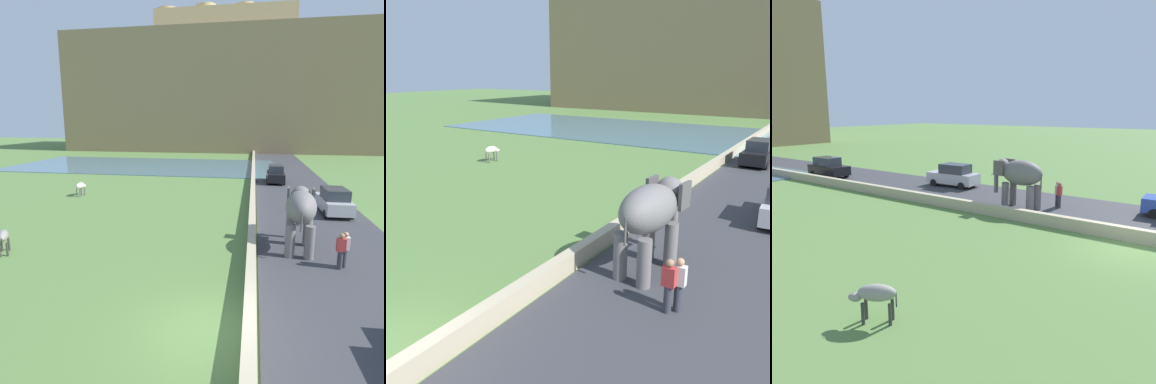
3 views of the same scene
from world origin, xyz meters
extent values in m
plane|color=#567A3D|center=(0.00, 0.00, 0.00)|extent=(220.00, 220.00, 0.00)
cube|color=#38383D|center=(5.00, 20.00, 0.03)|extent=(7.00, 120.00, 0.06)
cube|color=tan|center=(1.20, 18.00, 0.32)|extent=(0.40, 110.00, 0.64)
ellipsoid|color=slate|center=(3.42, 7.02, 2.24)|extent=(1.66, 2.83, 1.50)
cylinder|color=slate|center=(3.09, 7.94, 0.80)|extent=(0.44, 0.44, 1.60)
cylinder|color=slate|center=(3.93, 7.86, 0.80)|extent=(0.44, 0.44, 1.60)
cylinder|color=slate|center=(2.92, 6.19, 0.80)|extent=(0.44, 0.44, 1.60)
cylinder|color=slate|center=(3.76, 6.11, 0.80)|extent=(0.44, 0.44, 1.60)
ellipsoid|color=slate|center=(3.57, 8.43, 2.42)|extent=(1.08, 0.99, 1.10)
cube|color=#504C4C|center=(2.95, 8.36, 2.46)|extent=(0.19, 0.71, 0.90)
cube|color=#504C4C|center=(4.15, 8.24, 2.46)|extent=(0.19, 0.71, 0.90)
cylinder|color=slate|center=(3.61, 8.90, 1.54)|extent=(0.28, 0.28, 1.50)
cone|color=silver|center=(3.39, 8.86, 1.99)|extent=(0.17, 0.57, 0.17)
cone|color=silver|center=(3.82, 8.82, 1.99)|extent=(0.17, 0.57, 0.17)
cylinder|color=#504C4C|center=(3.29, 5.71, 1.89)|extent=(0.08, 0.08, 0.90)
cylinder|color=#33333D|center=(4.87, 5.20, 0.42)|extent=(0.22, 0.22, 0.85)
cube|color=#B73333|center=(4.87, 5.20, 1.13)|extent=(0.36, 0.22, 0.56)
sphere|color=#997051|center=(4.87, 5.20, 1.52)|extent=(0.22, 0.22, 0.22)
cylinder|color=#33333D|center=(5.07, 5.41, 0.42)|extent=(0.22, 0.22, 0.85)
cube|color=silver|center=(5.07, 5.41, 1.13)|extent=(0.36, 0.22, 0.56)
sphere|color=tan|center=(5.07, 5.41, 1.52)|extent=(0.22, 0.22, 0.22)
cube|color=#B7B7BC|center=(6.58, 14.60, 0.70)|extent=(1.86, 4.07, 0.80)
cube|color=#2D333D|center=(6.58, 14.40, 1.45)|extent=(1.54, 2.26, 0.70)
cylinder|color=black|center=(5.71, 15.87, 0.30)|extent=(0.20, 0.61, 0.60)
cylinder|color=black|center=(7.33, 15.94, 0.30)|extent=(0.20, 0.61, 0.60)
cylinder|color=black|center=(5.82, 13.27, 0.30)|extent=(0.20, 0.61, 0.60)
cylinder|color=black|center=(7.44, 13.34, 0.30)|extent=(0.20, 0.61, 0.60)
cube|color=black|center=(3.42, 26.04, 0.70)|extent=(1.78, 4.03, 0.80)
cube|color=#2D333D|center=(3.43, 26.24, 1.45)|extent=(1.49, 2.23, 0.70)
cylinder|color=black|center=(4.21, 24.72, 0.30)|extent=(0.19, 0.60, 0.60)
cylinder|color=black|center=(2.59, 24.75, 0.30)|extent=(0.19, 0.60, 0.60)
cylinder|color=black|center=(4.26, 27.32, 0.30)|extent=(0.19, 0.60, 0.60)
cylinder|color=black|center=(2.64, 27.35, 0.30)|extent=(0.19, 0.60, 0.60)
cylinder|color=black|center=(5.71, 0.07, 0.30)|extent=(0.21, 0.61, 0.60)
ellipsoid|color=gray|center=(-10.31, 4.34, 0.90)|extent=(0.97, 1.16, 0.50)
cylinder|color=#373533|center=(-10.65, 4.58, 0.33)|extent=(0.10, 0.10, 0.65)
cylinder|color=#373533|center=(-10.39, 4.74, 0.33)|extent=(0.10, 0.10, 0.65)
cylinder|color=#373533|center=(-10.23, 3.93, 0.33)|extent=(0.10, 0.10, 0.65)
cylinder|color=#373533|center=(-9.97, 4.10, 0.33)|extent=(0.10, 0.10, 0.65)
ellipsoid|color=gray|center=(-10.66, 4.87, 0.75)|extent=(0.42, 0.47, 0.26)
cone|color=beige|center=(-10.73, 4.82, 0.92)|extent=(0.04, 0.04, 0.12)
cone|color=beige|center=(-10.58, 4.92, 0.92)|extent=(0.04, 0.04, 0.12)
cylinder|color=#373533|center=(-10.02, 3.88, 0.70)|extent=(0.04, 0.04, 0.45)
camera|label=1|loc=(1.13, -9.12, 6.17)|focal=31.93mm
camera|label=2|loc=(8.14, -4.27, 6.33)|focal=38.30mm
camera|label=3|loc=(-16.99, -3.52, 5.94)|focal=36.22mm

